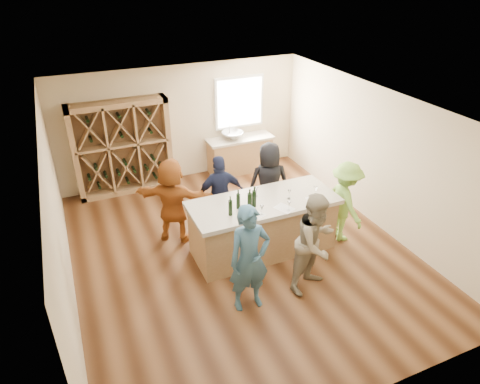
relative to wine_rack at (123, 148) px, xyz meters
name	(u,v)px	position (x,y,z in m)	size (l,w,h in m)	color
floor	(239,252)	(1.50, -3.27, -1.15)	(6.00, 7.00, 0.10)	#58341C
ceiling	(239,106)	(1.50, -3.27, 1.75)	(6.00, 7.00, 0.10)	white
wall_back	(181,123)	(1.50, 0.28, 0.30)	(6.00, 0.10, 2.80)	beige
wall_front	(368,325)	(1.50, -6.82, 0.30)	(6.00, 0.10, 2.80)	beige
wall_left	(54,223)	(-1.55, -3.27, 0.30)	(0.10, 7.00, 2.80)	beige
wall_right	(378,157)	(4.55, -3.27, 0.30)	(0.10, 7.00, 2.80)	beige
window_frame	(239,102)	(3.00, 0.20, 0.65)	(1.30, 0.06, 1.30)	white
window_pane	(240,103)	(3.00, 0.17, 0.65)	(1.18, 0.01, 1.18)	white
wine_rack	(123,148)	(0.00, 0.00, 0.00)	(2.20, 0.45, 2.20)	#987348
back_counter_base	(240,155)	(2.90, -0.07, -0.67)	(1.60, 0.58, 0.86)	#987348
back_counter_top	(240,139)	(2.90, -0.07, -0.21)	(1.70, 0.62, 0.06)	#BDB09B
sink	(233,135)	(2.70, -0.07, -0.09)	(0.54, 0.54, 0.19)	silver
faucet	(230,131)	(2.70, 0.11, -0.03)	(0.02, 0.02, 0.30)	silver
tasting_counter_base	(263,228)	(1.91, -3.42, -0.60)	(2.60, 1.00, 1.00)	#987348
tasting_counter_top	(264,203)	(1.91, -3.42, -0.06)	(2.72, 1.12, 0.08)	#BDB09B
wine_bottle_b	(230,208)	(1.18, -3.63, 0.12)	(0.07, 0.07, 0.28)	black
wine_bottle_c	(238,201)	(1.39, -3.48, 0.12)	(0.07, 0.07, 0.28)	black
wine_bottle_d	(250,202)	(1.54, -3.61, 0.14)	(0.08, 0.08, 0.33)	black
wine_bottle_e	(254,199)	(1.67, -3.53, 0.14)	(0.08, 0.08, 0.31)	black
wine_glass_a	(262,210)	(1.66, -3.85, 0.07)	(0.07, 0.07, 0.19)	white
wine_glass_b	(289,207)	(2.16, -3.91, 0.06)	(0.06, 0.06, 0.17)	white
wine_glass_c	(310,200)	(2.59, -3.88, 0.07)	(0.07, 0.07, 0.19)	white
wine_glass_d	(289,195)	(2.37, -3.54, 0.06)	(0.06, 0.06, 0.16)	white
wine_glass_e	(315,191)	(2.86, -3.63, 0.07)	(0.07, 0.07, 0.19)	white
tasting_menu_a	(256,214)	(1.59, -3.79, -0.02)	(0.21, 0.29, 0.00)	white
tasting_menu_b	(284,208)	(2.12, -3.80, -0.02)	(0.24, 0.33, 0.00)	white
tasting_menu_c	(314,201)	(2.74, -3.79, -0.02)	(0.23, 0.31, 0.00)	white
person_near_left	(249,259)	(1.06, -4.67, -0.19)	(0.66, 0.49, 1.82)	#335972
person_near_right	(316,243)	(2.24, -4.67, -0.22)	(0.86, 0.47, 1.76)	gray
person_server	(345,202)	(3.53, -3.67, -0.29)	(1.05, 0.49, 1.63)	#8CC64C
person_far_mid	(221,195)	(1.43, -2.49, -0.27)	(0.97, 0.50, 1.66)	#191E38
person_far_right	(269,183)	(2.50, -2.48, -0.23)	(0.85, 0.55, 1.73)	black
person_far_left	(173,201)	(0.50, -2.38, -0.24)	(1.59, 0.57, 1.71)	#994C19
wine_glass_f	(257,192)	(1.86, -3.22, 0.07)	(0.07, 0.07, 0.18)	white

